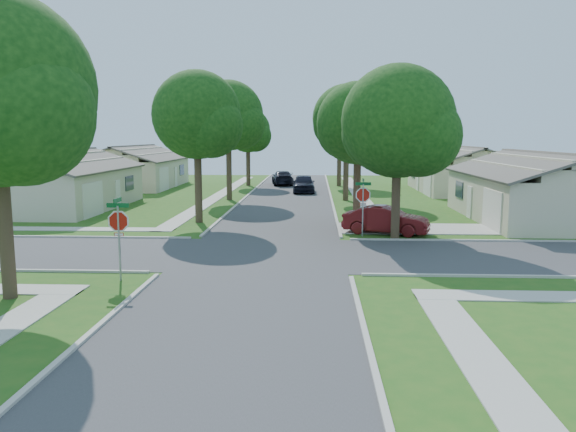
% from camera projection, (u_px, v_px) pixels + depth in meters
% --- Properties ---
extents(ground, '(100.00, 100.00, 0.00)m').
position_uv_depth(ground, '(263.00, 254.00, 24.55)').
color(ground, '#235517').
rests_on(ground, ground).
extents(road_ns, '(7.00, 100.00, 0.02)m').
position_uv_depth(road_ns, '(263.00, 254.00, 24.55)').
color(road_ns, '#333335').
rests_on(road_ns, ground).
extents(sidewalk_ne, '(1.20, 40.00, 0.04)m').
position_uv_depth(sidewalk_ne, '(358.00, 194.00, 49.96)').
color(sidewalk_ne, '#9E9B91').
rests_on(sidewalk_ne, ground).
extents(sidewalk_nw, '(1.20, 40.00, 0.04)m').
position_uv_depth(sidewalk_nw, '(222.00, 193.00, 50.54)').
color(sidewalk_nw, '#9E9B91').
rests_on(sidewalk_nw, ground).
extents(driveway, '(8.80, 3.60, 0.05)m').
position_uv_depth(driveway, '(416.00, 229.00, 31.19)').
color(driveway, '#9E9B91').
rests_on(driveway, ground).
extents(stop_sign_sw, '(1.05, 0.80, 2.98)m').
position_uv_depth(stop_sign_sw, '(119.00, 225.00, 19.84)').
color(stop_sign_sw, gray).
rests_on(stop_sign_sw, ground).
extents(stop_sign_ne, '(1.05, 0.80, 2.98)m').
position_uv_depth(stop_sign_ne, '(363.00, 197.00, 28.68)').
color(stop_sign_ne, gray).
rests_on(stop_sign_ne, ground).
extents(tree_e_near, '(4.97, 4.80, 8.28)m').
position_uv_depth(tree_e_near, '(359.00, 127.00, 32.42)').
color(tree_e_near, '#38281C').
rests_on(tree_e_near, ground).
extents(tree_e_mid, '(5.59, 5.40, 9.21)m').
position_uv_depth(tree_e_mid, '(347.00, 122.00, 44.20)').
color(tree_e_mid, '#38281C').
rests_on(tree_e_mid, ground).
extents(tree_e_far, '(5.17, 5.00, 8.72)m').
position_uv_depth(tree_e_far, '(340.00, 128.00, 57.10)').
color(tree_e_far, '#38281C').
rests_on(tree_e_far, ground).
extents(tree_w_near, '(5.38, 5.20, 8.97)m').
position_uv_depth(tree_w_near, '(198.00, 119.00, 32.81)').
color(tree_w_near, '#38281C').
rests_on(tree_w_near, ground).
extents(tree_w_mid, '(5.80, 5.60, 9.56)m').
position_uv_depth(tree_w_mid, '(229.00, 119.00, 44.62)').
color(tree_w_mid, '#38281C').
rests_on(tree_w_mid, ground).
extents(tree_w_far, '(4.76, 4.60, 8.04)m').
position_uv_depth(tree_w_far, '(248.00, 132.00, 57.61)').
color(tree_w_far, '#38281C').
rests_on(tree_w_far, ground).
extents(tree_ne_corner, '(5.80, 5.60, 8.66)m').
position_uv_depth(tree_ne_corner, '(399.00, 127.00, 27.61)').
color(tree_ne_corner, '#38281C').
rests_on(tree_ne_corner, ground).
extents(house_ne_near, '(8.42, 13.60, 4.23)m').
position_uv_depth(house_ne_near, '(539.00, 195.00, 34.44)').
color(house_ne_near, '#B2AB8D').
rests_on(house_ne_near, ground).
extents(house_ne_far, '(8.42, 13.60, 4.23)m').
position_uv_depth(house_ne_far, '(463.00, 175.00, 52.24)').
color(house_ne_far, '#B2AB8D').
rests_on(house_ne_far, ground).
extents(house_nw_near, '(8.42, 13.60, 4.23)m').
position_uv_depth(house_nw_near, '(59.00, 187.00, 39.93)').
color(house_nw_near, '#B2AB8D').
rests_on(house_nw_near, ground).
extents(house_nw_far, '(8.42, 13.60, 4.23)m').
position_uv_depth(house_nw_far, '(135.00, 172.00, 56.74)').
color(house_nw_far, '#B2AB8D').
rests_on(house_nw_far, ground).
extents(car_driveway, '(4.74, 2.87, 1.47)m').
position_uv_depth(car_driveway, '(386.00, 220.00, 29.59)').
color(car_driveway, '#591214').
rests_on(car_driveway, ground).
extents(car_curb_east, '(2.07, 4.89, 1.65)m').
position_uv_depth(car_curb_east, '(304.00, 183.00, 51.29)').
color(car_curb_east, black).
rests_on(car_curb_east, ground).
extents(car_curb_west, '(2.71, 5.40, 1.50)m').
position_uv_depth(car_curb_west, '(282.00, 178.00, 59.16)').
color(car_curb_west, black).
rests_on(car_curb_west, ground).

